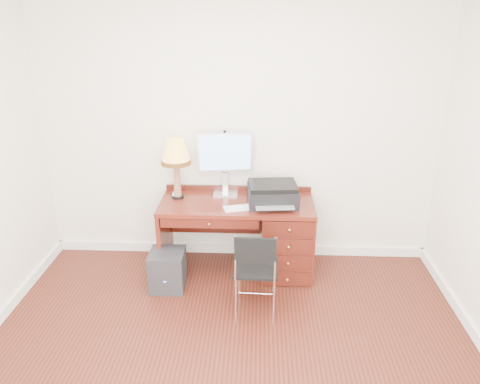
{
  "coord_description": "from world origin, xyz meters",
  "views": [
    {
      "loc": [
        0.21,
        -2.8,
        2.53
      ],
      "look_at": [
        0.04,
        1.2,
        0.94
      ],
      "focal_mm": 35.0,
      "sensor_mm": 36.0,
      "label": 1
    }
  ],
  "objects_px": {
    "desk": "(269,233)",
    "leg_lamp": "(176,156)",
    "chair": "(256,265)",
    "phone": "(177,192)",
    "printer": "(272,194)",
    "equipment_box": "(168,270)",
    "monitor": "(225,156)"
  },
  "relations": [
    {
      "from": "leg_lamp",
      "to": "phone",
      "type": "bearing_deg",
      "value": 117.92
    },
    {
      "from": "chair",
      "to": "printer",
      "type": "bearing_deg",
      "value": 80.86
    },
    {
      "from": "chair",
      "to": "monitor",
      "type": "bearing_deg",
      "value": 110.44
    },
    {
      "from": "equipment_box",
      "to": "desk",
      "type": "bearing_deg",
      "value": 20.24
    },
    {
      "from": "desk",
      "to": "chair",
      "type": "height_order",
      "value": "chair"
    },
    {
      "from": "chair",
      "to": "phone",
      "type": "bearing_deg",
      "value": 135.15
    },
    {
      "from": "printer",
      "to": "phone",
      "type": "distance_m",
      "value": 0.97
    },
    {
      "from": "desk",
      "to": "leg_lamp",
      "type": "xyz_separation_m",
      "value": [
        -0.92,
        0.08,
        0.78
      ]
    },
    {
      "from": "desk",
      "to": "monitor",
      "type": "distance_m",
      "value": 0.89
    },
    {
      "from": "equipment_box",
      "to": "chair",
      "type": "bearing_deg",
      "value": -25.36
    },
    {
      "from": "desk",
      "to": "phone",
      "type": "relative_size",
      "value": 8.59
    },
    {
      "from": "printer",
      "to": "phone",
      "type": "relative_size",
      "value": 2.89
    },
    {
      "from": "phone",
      "to": "equipment_box",
      "type": "bearing_deg",
      "value": -99.08
    },
    {
      "from": "phone",
      "to": "equipment_box",
      "type": "distance_m",
      "value": 0.78
    },
    {
      "from": "printer",
      "to": "leg_lamp",
      "type": "bearing_deg",
      "value": 167.47
    },
    {
      "from": "leg_lamp",
      "to": "equipment_box",
      "type": "bearing_deg",
      "value": -96.45
    },
    {
      "from": "printer",
      "to": "equipment_box",
      "type": "relative_size",
      "value": 1.33
    },
    {
      "from": "desk",
      "to": "chair",
      "type": "xyz_separation_m",
      "value": [
        -0.12,
        -0.76,
        0.08
      ]
    },
    {
      "from": "equipment_box",
      "to": "monitor",
      "type": "bearing_deg",
      "value": 48.15
    },
    {
      "from": "monitor",
      "to": "leg_lamp",
      "type": "distance_m",
      "value": 0.49
    },
    {
      "from": "printer",
      "to": "chair",
      "type": "xyz_separation_m",
      "value": [
        -0.15,
        -0.72,
        -0.36
      ]
    },
    {
      "from": "monitor",
      "to": "printer",
      "type": "bearing_deg",
      "value": -36.57
    },
    {
      "from": "monitor",
      "to": "chair",
      "type": "relative_size",
      "value": 0.78
    },
    {
      "from": "printer",
      "to": "chair",
      "type": "distance_m",
      "value": 0.82
    },
    {
      "from": "phone",
      "to": "chair",
      "type": "relative_size",
      "value": 0.22
    },
    {
      "from": "desk",
      "to": "leg_lamp",
      "type": "relative_size",
      "value": 2.51
    },
    {
      "from": "phone",
      "to": "equipment_box",
      "type": "xyz_separation_m",
      "value": [
        -0.04,
        -0.48,
        -0.61
      ]
    },
    {
      "from": "chair",
      "to": "equipment_box",
      "type": "relative_size",
      "value": 2.14
    },
    {
      "from": "leg_lamp",
      "to": "equipment_box",
      "type": "distance_m",
      "value": 1.1
    },
    {
      "from": "printer",
      "to": "phone",
      "type": "bearing_deg",
      "value": 165.87
    },
    {
      "from": "monitor",
      "to": "printer",
      "type": "xyz_separation_m",
      "value": [
        0.47,
        -0.26,
        -0.29
      ]
    },
    {
      "from": "printer",
      "to": "desk",
      "type": "bearing_deg",
      "value": 117.88
    }
  ]
}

